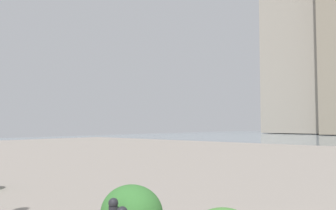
# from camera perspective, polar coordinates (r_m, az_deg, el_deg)

# --- Properties ---
(building_annex) EXTENTS (12.92, 11.49, 33.22)m
(building_annex) POSITION_cam_1_polar(r_m,az_deg,el_deg) (73.50, 21.63, 8.72)
(building_annex) COLOR #9E9384
(building_annex) RESTS_ON ground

